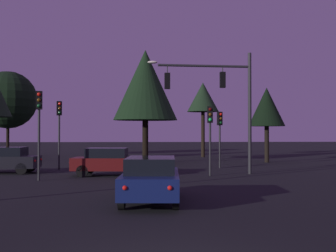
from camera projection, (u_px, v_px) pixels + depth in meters
ground_plane at (147, 165)px, 31.89m from camera, size 168.00×168.00×0.00m
traffic_signal_mast_arm at (222, 93)px, 24.94m from camera, size 5.95×0.63×6.94m
traffic_light_corner_left at (210, 126)px, 24.03m from camera, size 0.32×0.36×3.80m
traffic_light_corner_right at (59, 121)px, 27.90m from camera, size 0.37×0.39×4.37m
traffic_light_median at (39, 117)px, 21.57m from camera, size 0.33×0.37×4.40m
traffic_light_far_side at (220, 128)px, 29.32m from camera, size 0.37×0.39×3.76m
car_nearside_lane at (151, 179)px, 14.85m from camera, size 2.15×4.74×1.52m
car_crossing_left at (109, 161)px, 24.00m from camera, size 4.18×2.18×1.52m
car_crossing_right at (4, 160)px, 25.58m from camera, size 4.13×2.04×1.52m
tree_behind_sign at (203, 98)px, 42.79m from camera, size 3.08×3.08×7.27m
tree_left_far at (145, 85)px, 34.23m from camera, size 5.00×5.00×8.84m
tree_right_cluster at (267, 107)px, 35.08m from camera, size 2.90×2.90×5.98m
tree_lot_edge at (8, 100)px, 42.82m from camera, size 5.59×5.59×8.37m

